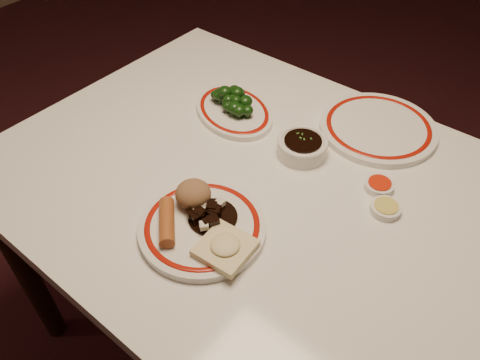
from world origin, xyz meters
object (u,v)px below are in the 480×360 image
object	(u,v)px
dining_table	(257,206)
stirfry_heap	(208,214)
rice_mound	(193,194)
fried_wonton	(225,247)
spring_roll	(167,222)
broccoli_plate	(234,111)
broccoli_pile	(233,100)
soy_bowl	(302,147)
main_plate	(202,227)

from	to	relation	value
dining_table	stirfry_heap	size ratio (longest dim) A/B	11.81
rice_mound	fried_wonton	distance (m)	0.14
dining_table	fried_wonton	distance (m)	0.26
fried_wonton	stirfry_heap	bearing A→B (deg)	152.91
spring_roll	broccoli_plate	world-z (taller)	spring_roll
dining_table	broccoli_pile	distance (m)	0.28
stirfry_heap	soy_bowl	bearing A→B (deg)	84.73
broccoli_plate	stirfry_heap	bearing A→B (deg)	-58.51
rice_mound	broccoli_pile	size ratio (longest dim) A/B	0.54
fried_wonton	broccoli_pile	distance (m)	0.46
rice_mound	spring_roll	bearing A→B (deg)	-87.36
broccoli_pile	spring_roll	bearing A→B (deg)	-68.65
dining_table	soy_bowl	world-z (taller)	soy_bowl
rice_mound	soy_bowl	distance (m)	0.30
fried_wonton	broccoli_pile	bearing A→B (deg)	127.49
fried_wonton	rice_mound	bearing A→B (deg)	157.70
dining_table	fried_wonton	xyz separation A→B (m)	(0.08, -0.21, 0.12)
stirfry_heap	broccoli_pile	xyz separation A→B (m)	(-0.20, 0.32, 0.01)
stirfry_heap	soy_bowl	distance (m)	0.30
dining_table	soy_bowl	distance (m)	0.17
spring_roll	soy_bowl	bearing A→B (deg)	32.91
spring_roll	fried_wonton	xyz separation A→B (m)	(0.13, 0.03, -0.00)
dining_table	rice_mound	bearing A→B (deg)	-107.63
spring_roll	soy_bowl	xyz separation A→B (m)	(0.07, 0.37, -0.01)
main_plate	broccoli_pile	distance (m)	0.40
main_plate	rice_mound	xyz separation A→B (m)	(-0.05, 0.03, 0.03)
dining_table	fried_wonton	world-z (taller)	fried_wonton
soy_bowl	spring_roll	bearing A→B (deg)	-101.45
broccoli_plate	dining_table	bearing A→B (deg)	-37.89
broccoli_pile	broccoli_plate	bearing A→B (deg)	-25.03
dining_table	broccoli_plate	bearing A→B (deg)	142.11
main_plate	spring_roll	distance (m)	0.07
main_plate	broccoli_pile	bearing A→B (deg)	120.41
dining_table	rice_mound	world-z (taller)	rice_mound
rice_mound	stirfry_heap	world-z (taller)	rice_mound
stirfry_heap	fried_wonton	bearing A→B (deg)	-27.09
dining_table	fried_wonton	bearing A→B (deg)	-69.08
dining_table	broccoli_pile	xyz separation A→B (m)	(-0.20, 0.15, 0.13)
dining_table	broccoli_plate	size ratio (longest dim) A/B	4.04
stirfry_heap	main_plate	bearing A→B (deg)	-84.45
dining_table	spring_roll	xyz separation A→B (m)	(-0.05, -0.24, 0.12)
broccoli_plate	fried_wonton	bearing A→B (deg)	-52.66
main_plate	broccoli_pile	size ratio (longest dim) A/B	2.11
soy_bowl	fried_wonton	bearing A→B (deg)	-81.35
rice_mound	broccoli_plate	size ratio (longest dim) A/B	0.25
stirfry_heap	broccoli_pile	distance (m)	0.38
rice_mound	broccoli_pile	distance (m)	0.35
broccoli_pile	rice_mound	bearing A→B (deg)	-64.35
rice_mound	broccoli_pile	bearing A→B (deg)	115.65
rice_mound	dining_table	bearing A→B (deg)	72.37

